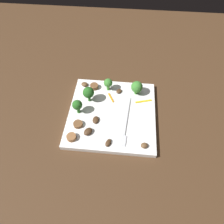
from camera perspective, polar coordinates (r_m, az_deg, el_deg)
The scene contains 18 objects.
ground_plane at distance 0.65m, azimuth 0.00°, elevation -0.84°, with size 1.40×1.40×0.00m, color #422B19.
plate at distance 0.64m, azimuth 0.00°, elevation -0.42°, with size 0.27×0.27×0.02m, color white.
fork at distance 0.61m, azimuth 3.88°, elevation -3.38°, with size 0.18×0.03×0.00m.
broccoli_floret_0 at distance 0.64m, azimuth -6.70°, elevation 5.47°, with size 0.04×0.04×0.06m.
broccoli_floret_1 at distance 0.67m, azimuth 7.07°, elevation 7.06°, with size 0.04×0.04×0.05m.
broccoli_floret_2 at distance 0.68m, azimuth -1.11°, elevation 8.19°, with size 0.03×0.03×0.05m.
broccoli_floret_3 at distance 0.62m, azimuth -9.83°, elevation 1.89°, with size 0.03×0.03×0.05m.
sausage_slice_0 at distance 0.61m, azimuth -9.64°, elevation -3.45°, with size 0.03×0.03×0.01m, color brown.
sausage_slice_1 at distance 0.70m, azimuth -5.10°, elevation 7.25°, with size 0.03×0.03×0.01m, color brown.
sausage_slice_2 at distance 0.59m, azimuth -11.45°, elevation -7.04°, with size 0.03×0.03×0.01m, color brown.
mushroom_0 at distance 0.69m, azimuth 2.00°, elevation 5.94°, with size 0.02×0.02×0.01m, color #422B19.
mushroom_1 at distance 0.62m, azimuth -4.65°, elevation -2.25°, with size 0.03×0.02×0.01m, color #422B19.
mushroom_2 at distance 0.72m, azimuth -7.82°, elevation 7.83°, with size 0.02×0.02×0.01m, color brown.
mushroom_3 at distance 0.57m, azimuth -1.54°, elevation -8.71°, with size 0.03×0.01×0.01m, color #422B19.
mushroom_4 at distance 0.58m, azimuth 9.16°, elevation -9.38°, with size 0.02×0.02×0.01m, color brown.
mushroom_5 at distance 0.59m, azimuth -6.83°, elevation -5.52°, with size 0.03×0.02×0.01m, color #422B19.
pepper_strip_0 at distance 0.67m, azimuth 8.95°, elevation 3.03°, with size 0.06×0.00×0.00m, color yellow.
pepper_strip_1 at distance 0.67m, azimuth -0.31°, elevation 4.11°, with size 0.04×0.00×0.00m, color orange.
Camera 1 is at (0.38, 0.04, 0.53)m, focal length 32.13 mm.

